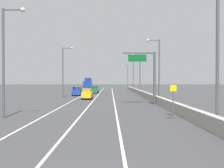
# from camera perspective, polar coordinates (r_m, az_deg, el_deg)

# --- Properties ---
(ground_plane) EXTENTS (320.00, 320.00, 0.00)m
(ground_plane) POSITION_cam_1_polar(r_m,az_deg,el_deg) (71.62, -1.04, -1.98)
(ground_plane) COLOR #38383A
(lane_stripe_left) EXTENTS (0.16, 130.00, 0.00)m
(lane_stripe_left) POSITION_cam_1_polar(r_m,az_deg,el_deg) (62.96, -6.16, -2.37)
(lane_stripe_left) COLOR silver
(lane_stripe_left) RESTS_ON ground_plane
(lane_stripe_center) EXTENTS (0.16, 130.00, 0.00)m
(lane_stripe_center) POSITION_cam_1_polar(r_m,az_deg,el_deg) (62.70, -2.97, -2.37)
(lane_stripe_center) COLOR silver
(lane_stripe_center) RESTS_ON ground_plane
(lane_stripe_right) EXTENTS (0.16, 130.00, 0.00)m
(lane_stripe_right) POSITION_cam_1_polar(r_m,az_deg,el_deg) (62.63, 0.23, -2.38)
(lane_stripe_right) COLOR silver
(lane_stripe_right) RESTS_ON ground_plane
(jersey_barrier_right) EXTENTS (0.60, 120.00, 1.10)m
(jersey_barrier_right) POSITION_cam_1_polar(r_m,az_deg,el_deg) (48.12, 7.92, -2.69)
(jersey_barrier_right) COLOR #9E998E
(jersey_barrier_right) RESTS_ON ground_plane
(overhead_sign_gantry) EXTENTS (4.68, 0.36, 7.50)m
(overhead_sign_gantry) POSITION_cam_1_polar(r_m,az_deg,el_deg) (40.13, 7.63, 2.59)
(overhead_sign_gantry) COLOR #47474C
(overhead_sign_gantry) RESTS_ON ground_plane
(speed_advisory_sign) EXTENTS (0.60, 0.11, 3.00)m
(speed_advisory_sign) POSITION_cam_1_polar(r_m,az_deg,el_deg) (27.24, 12.39, -2.80)
(speed_advisory_sign) COLOR #4C4C51
(speed_advisory_sign) RESTS_ON ground_plane
(lamp_post_right_near) EXTENTS (2.14, 0.44, 10.07)m
(lamp_post_right_near) POSITION_cam_1_polar(r_m,az_deg,el_deg) (20.91, 20.08, 7.12)
(lamp_post_right_near) COLOR #4C4C51
(lamp_post_right_near) RESTS_ON ground_plane
(lamp_post_right_second) EXTENTS (2.14, 0.44, 10.07)m
(lamp_post_right_second) POSITION_cam_1_polar(r_m,az_deg,el_deg) (45.50, 9.31, 3.70)
(lamp_post_right_second) COLOR #4C4C51
(lamp_post_right_second) RESTS_ON ground_plane
(lamp_post_right_third) EXTENTS (2.14, 0.44, 10.07)m
(lamp_post_right_third) POSITION_cam_1_polar(r_m,az_deg,el_deg) (70.53, 5.50, 2.67)
(lamp_post_right_third) COLOR #4C4C51
(lamp_post_right_third) RESTS_ON ground_plane
(lamp_post_right_fourth) EXTENTS (2.14, 0.44, 10.07)m
(lamp_post_right_fourth) POSITION_cam_1_polar(r_m,az_deg,el_deg) (95.77, 4.21, 2.18)
(lamp_post_right_fourth) COLOR #4C4C51
(lamp_post_right_fourth) RESTS_ON ground_plane
(lamp_post_right_fifth) EXTENTS (2.14, 0.44, 10.07)m
(lamp_post_right_fifth) POSITION_cam_1_polar(r_m,az_deg,el_deg) (121.00, 3.09, 1.89)
(lamp_post_right_fifth) COLOR #4C4C51
(lamp_post_right_fifth) RESTS_ON ground_plane
(lamp_post_left_near) EXTENTS (2.14, 0.44, 10.07)m
(lamp_post_left_near) POSITION_cam_1_polar(r_m,az_deg,el_deg) (27.30, -20.82, 5.62)
(lamp_post_left_near) COLOR #4C4C51
(lamp_post_left_near) RESTS_ON ground_plane
(lamp_post_left_mid) EXTENTS (2.14, 0.44, 10.07)m
(lamp_post_left_mid) POSITION_cam_1_polar(r_m,az_deg,el_deg) (56.68, -9.75, 3.13)
(lamp_post_left_mid) COLOR #4C4C51
(lamp_post_left_mid) RESTS_ON ground_plane
(car_blue_0) EXTENTS (1.96, 4.29, 1.99)m
(car_blue_0) POSITION_cam_1_polar(r_m,az_deg,el_deg) (62.56, -7.13, -1.48)
(car_blue_0) COLOR #1E389E
(car_blue_0) RESTS_ON ground_plane
(car_yellow_1) EXTENTS (1.80, 4.05, 1.97)m
(car_yellow_1) POSITION_cam_1_polar(r_m,az_deg,el_deg) (50.48, -5.11, -2.03)
(car_yellow_1) COLOR gold
(car_yellow_1) RESTS_ON ground_plane
(car_green_2) EXTENTS (1.99, 4.13, 1.98)m
(car_green_2) POSITION_cam_1_polar(r_m,az_deg,el_deg) (73.81, -3.53, -1.14)
(car_green_2) COLOR #196033
(car_green_2) RESTS_ON ground_plane
(box_truck) EXTENTS (2.49, 7.93, 4.23)m
(box_truck) POSITION_cam_1_polar(r_m,az_deg,el_deg) (91.52, -4.97, -0.17)
(box_truck) COLOR navy
(box_truck) RESTS_ON ground_plane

